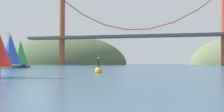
{
  "coord_description": "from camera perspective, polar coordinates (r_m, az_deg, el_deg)",
  "views": [
    {
      "loc": [
        12.76,
        -22.96,
        1.61
      ],
      "look_at": [
        0.0,
        36.43,
        3.17
      ],
      "focal_mm": 39.49,
      "sensor_mm": 36.0,
      "label": 1
    }
  ],
  "objects": [
    {
      "name": "suspension_bridge",
      "position": [
        119.45,
        5.94,
        5.19
      ],
      "size": [
        113.75,
        6.0,
        34.28
      ],
      "color": "#A34228",
      "rests_on": "ground_plane"
    },
    {
      "name": "sailboat_green_sail",
      "position": [
        77.76,
        -20.45,
        0.63
      ],
      "size": [
        5.22,
        8.14,
        8.67
      ],
      "color": "navy",
      "rests_on": "ground_plane"
    },
    {
      "name": "ground_plane",
      "position": [
        26.31,
        -16.97,
        -4.92
      ],
      "size": [
        360.0,
        360.0,
        0.0
      ],
      "primitive_type": "plane",
      "color": "#385670"
    },
    {
      "name": "channel_buoy",
      "position": [
        37.23,
        -3.11,
        -3.38
      ],
      "size": [
        1.1,
        1.1,
        2.64
      ],
      "color": "gold",
      "rests_on": "ground_plane"
    },
    {
      "name": "sailboat_blue_spinnaker",
      "position": [
        68.41,
        -22.54,
        1.31
      ],
      "size": [
        6.82,
        9.33,
        9.43
      ],
      "color": "#B7B2A8",
      "rests_on": "ground_plane"
    },
    {
      "name": "headland_left",
      "position": [
        171.88,
        -11.1,
        -1.98
      ],
      "size": [
        86.76,
        44.0,
        40.52
      ],
      "primitive_type": "ellipsoid",
      "color": "#4C5B3D",
      "rests_on": "ground_plane"
    }
  ]
}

